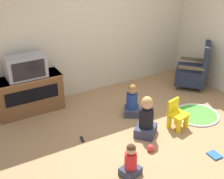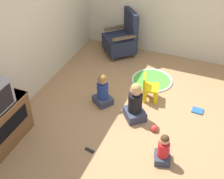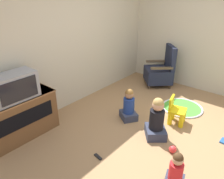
# 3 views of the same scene
# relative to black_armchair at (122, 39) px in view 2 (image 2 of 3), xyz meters

# --- Properties ---
(ground_plane) EXTENTS (30.00, 30.00, 0.00)m
(ground_plane) POSITION_rel_black_armchair_xyz_m (-1.80, -1.08, -0.37)
(ground_plane) COLOR #9E754C
(wall_back) EXTENTS (5.29, 0.12, 2.66)m
(wall_back) POSITION_rel_black_armchair_xyz_m (-2.15, 1.02, 0.96)
(wall_back) COLOR beige
(wall_back) RESTS_ON ground_plane
(wall_right) EXTENTS (0.12, 5.17, 2.66)m
(wall_right) POSITION_rel_black_armchair_xyz_m (0.43, -1.50, 0.96)
(wall_right) COLOR beige
(wall_right) RESTS_ON ground_plane
(black_armchair) EXTENTS (0.87, 0.87, 1.00)m
(black_armchair) POSITION_rel_black_armchair_xyz_m (0.00, 0.00, 0.00)
(black_armchair) COLOR brown
(black_armchair) RESTS_ON ground_plane
(yellow_kid_chair) EXTENTS (0.35, 0.34, 0.50)m
(yellow_kid_chair) POSITION_rel_black_armchair_xyz_m (-1.35, -1.07, -0.16)
(yellow_kid_chair) COLOR yellow
(yellow_kid_chair) RESTS_ON ground_plane
(play_mat) EXTENTS (0.83, 0.83, 0.04)m
(play_mat) POSITION_rel_black_armchair_xyz_m (-0.77, -0.96, -0.36)
(play_mat) COLOR green
(play_mat) RESTS_ON ground_plane
(child_watching_left) EXTENTS (0.40, 0.41, 0.62)m
(child_watching_left) POSITION_rel_black_armchair_xyz_m (-1.80, -0.33, -0.10)
(child_watching_left) COLOR #33384C
(child_watching_left) RESTS_ON ground_plane
(child_watching_center) EXTENTS (0.31, 0.29, 0.51)m
(child_watching_center) POSITION_rel_black_armchair_xyz_m (-2.70, -1.68, -0.14)
(child_watching_center) COLOR #33384C
(child_watching_center) RESTS_ON ground_plane
(child_watching_right) EXTENTS (0.48, 0.48, 0.71)m
(child_watching_right) POSITION_rel_black_armchair_xyz_m (-1.95, -0.99, -0.06)
(child_watching_right) COLOR #33384C
(child_watching_right) RESTS_ON ground_plane
(toy_ball) EXTENTS (0.11, 0.11, 0.11)m
(toy_ball) POSITION_rel_black_armchair_xyz_m (-2.14, -1.39, -0.31)
(toy_ball) COLOR red
(toy_ball) RESTS_ON ground_plane
(book) EXTENTS (0.17, 0.20, 0.02)m
(book) POSITION_rel_black_armchair_xyz_m (-1.37, -1.97, -0.35)
(book) COLOR #235699
(book) RESTS_ON ground_plane
(remote_control) EXTENTS (0.07, 0.16, 0.02)m
(remote_control) POSITION_rel_black_armchair_xyz_m (-2.94, -0.60, -0.36)
(remote_control) COLOR black
(remote_control) RESTS_ON ground_plane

